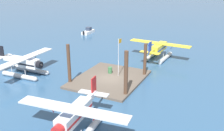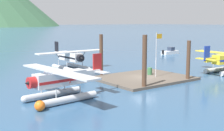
{
  "view_description": "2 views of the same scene",
  "coord_description": "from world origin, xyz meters",
  "px_view_note": "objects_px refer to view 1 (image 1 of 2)",
  "views": [
    {
      "loc": [
        -28.52,
        -14.32,
        13.56
      ],
      "look_at": [
        1.94,
        0.55,
        1.39
      ],
      "focal_mm": 40.82,
      "sensor_mm": 36.0,
      "label": 1
    },
    {
      "loc": [
        -23.7,
        -25.89,
        6.85
      ],
      "look_at": [
        -1.82,
        3.92,
        1.38
      ],
      "focal_mm": 47.51,
      "sensor_mm": 36.0,
      "label": 2
    }
  ],
  "objects_px": {
    "fuel_drum": "(110,70)",
    "boat_white_open_east": "(88,31)",
    "seaplane_white_bow_left": "(25,65)",
    "seaplane_silver_port_aft": "(74,118)",
    "seaplane_yellow_stbd_aft": "(159,50)",
    "flagpole": "(119,52)"
  },
  "relations": [
    {
      "from": "seaplane_yellow_stbd_aft",
      "to": "boat_white_open_east",
      "type": "bearing_deg",
      "value": 60.94
    },
    {
      "from": "seaplane_silver_port_aft",
      "to": "flagpole",
      "type": "bearing_deg",
      "value": 8.14
    },
    {
      "from": "seaplane_yellow_stbd_aft",
      "to": "flagpole",
      "type": "bearing_deg",
      "value": 166.69
    },
    {
      "from": "flagpole",
      "to": "seaplane_white_bow_left",
      "type": "bearing_deg",
      "value": 112.0
    },
    {
      "from": "boat_white_open_east",
      "to": "seaplane_silver_port_aft",
      "type": "bearing_deg",
      "value": -150.65
    },
    {
      "from": "flagpole",
      "to": "seaplane_white_bow_left",
      "type": "height_order",
      "value": "flagpole"
    },
    {
      "from": "fuel_drum",
      "to": "boat_white_open_east",
      "type": "xyz_separation_m",
      "value": [
        21.99,
        16.79,
        -0.25
      ]
    },
    {
      "from": "seaplane_silver_port_aft",
      "to": "seaplane_yellow_stbd_aft",
      "type": "height_order",
      "value": "same"
    },
    {
      "from": "seaplane_white_bow_left",
      "to": "seaplane_silver_port_aft",
      "type": "bearing_deg",
      "value": -121.47
    },
    {
      "from": "seaplane_yellow_stbd_aft",
      "to": "fuel_drum",
      "type": "bearing_deg",
      "value": 158.81
    },
    {
      "from": "fuel_drum",
      "to": "seaplane_silver_port_aft",
      "type": "height_order",
      "value": "seaplane_silver_port_aft"
    },
    {
      "from": "flagpole",
      "to": "seaplane_yellow_stbd_aft",
      "type": "height_order",
      "value": "flagpole"
    },
    {
      "from": "flagpole",
      "to": "fuel_drum",
      "type": "bearing_deg",
      "value": 78.47
    },
    {
      "from": "fuel_drum",
      "to": "seaplane_white_bow_left",
      "type": "xyz_separation_m",
      "value": [
        -5.29,
        10.83,
        0.84
      ]
    },
    {
      "from": "flagpole",
      "to": "seaplane_silver_port_aft",
      "type": "bearing_deg",
      "value": -171.86
    },
    {
      "from": "seaplane_white_bow_left",
      "to": "seaplane_yellow_stbd_aft",
      "type": "height_order",
      "value": "same"
    },
    {
      "from": "fuel_drum",
      "to": "seaplane_white_bow_left",
      "type": "height_order",
      "value": "seaplane_white_bow_left"
    },
    {
      "from": "seaplane_white_bow_left",
      "to": "seaplane_silver_port_aft",
      "type": "xyz_separation_m",
      "value": [
        -8.75,
        -14.29,
        0.0
      ]
    },
    {
      "from": "seaplane_white_bow_left",
      "to": "seaplane_silver_port_aft",
      "type": "relative_size",
      "value": 1.0
    },
    {
      "from": "seaplane_yellow_stbd_aft",
      "to": "seaplane_silver_port_aft",
      "type": "bearing_deg",
      "value": 178.66
    },
    {
      "from": "seaplane_white_bow_left",
      "to": "boat_white_open_east",
      "type": "bearing_deg",
      "value": 12.33
    },
    {
      "from": "fuel_drum",
      "to": "boat_white_open_east",
      "type": "relative_size",
      "value": 0.18
    }
  ]
}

